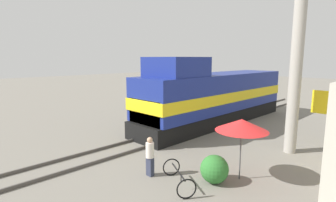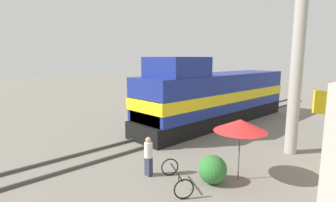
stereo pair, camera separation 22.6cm
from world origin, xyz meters
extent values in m
plane|color=slate|center=(0.00, 0.00, 0.00)|extent=(120.00, 120.00, 0.00)
cube|color=#4C4742|center=(-0.72, 0.00, 0.07)|extent=(0.08, 41.23, 0.15)
cube|color=#4C4742|center=(0.72, 0.00, 0.07)|extent=(0.08, 41.23, 0.15)
cube|color=black|center=(0.00, 5.89, 0.53)|extent=(2.90, 14.47, 1.05)
cube|color=navy|center=(0.00, 5.89, 2.35)|extent=(3.16, 13.89, 2.59)
cube|color=yellow|center=(0.00, 5.89, 2.09)|extent=(3.20, 14.04, 0.70)
cube|color=yellow|center=(0.00, -0.05, 1.77)|extent=(2.68, 2.03, 1.42)
cube|color=navy|center=(0.00, 1.55, 4.24)|extent=(2.97, 3.18, 1.18)
cylinder|color=#9E998E|center=(6.33, 3.36, 5.03)|extent=(0.58, 0.58, 10.05)
cylinder|color=#4C4C4C|center=(6.12, -1.21, 1.17)|extent=(0.05, 0.05, 2.33)
cone|color=red|center=(6.12, -1.21, 2.22)|extent=(2.03, 2.03, 0.46)
cube|color=#595959|center=(7.97, 4.70, 0.98)|extent=(0.12, 0.12, 1.95)
sphere|color=#2D722D|center=(5.59, -2.17, 0.55)|extent=(1.10, 1.10, 1.10)
cube|color=#2D3347|center=(3.38, -3.53, 0.39)|extent=(0.30, 0.20, 0.78)
cylinder|color=silver|center=(3.38, -3.53, 1.09)|extent=(0.34, 0.34, 0.62)
sphere|color=tan|center=(3.38, -3.53, 1.52)|extent=(0.23, 0.23, 0.23)
torus|color=black|center=(5.62, -3.83, 0.36)|extent=(0.40, 0.66, 0.73)
torus|color=black|center=(3.99, -2.91, 0.36)|extent=(0.40, 0.66, 0.73)
cube|color=black|center=(4.81, -3.37, 0.58)|extent=(1.41, 0.82, 0.04)
cylinder|color=black|center=(5.09, -3.53, 0.49)|extent=(0.04, 0.04, 0.30)
camera|label=1|loc=(11.09, -10.11, 4.76)|focal=28.00mm
camera|label=2|loc=(11.24, -9.95, 4.76)|focal=28.00mm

